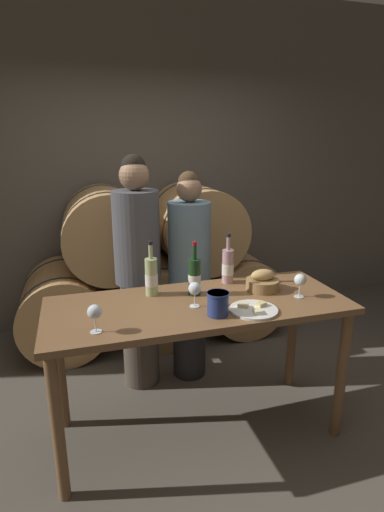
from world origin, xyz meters
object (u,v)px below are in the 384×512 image
object	(u,v)px
tasting_table	(199,320)
wine_bottle_red	(194,277)
wine_bottle_white	(151,277)
person_right	(189,277)
cheese_plate	(254,309)
person_left	(138,273)
wine_bottle_rose	(228,266)
wine_glass_center	(300,280)
wine_glass_left	(195,289)
bread_basket	(262,282)
blue_crock	(218,303)
wine_glass_far_left	(95,313)

from	to	relation	value
tasting_table	wine_bottle_red	distance (m)	0.27
wine_bottle_red	wine_bottle_white	distance (m)	0.27
person_right	cheese_plate	world-z (taller)	person_right
wine_bottle_white	cheese_plate	xyz separation A→B (m)	(0.51, -0.41, -0.11)
person_left	person_right	xyz separation A→B (m)	(0.39, -0.00, -0.07)
wine_bottle_rose	wine_glass_center	xyz separation A→B (m)	(0.33, -0.37, -0.01)
person_right	wine_glass_left	bearing A→B (deg)	-103.72
wine_bottle_white	bread_basket	bearing A→B (deg)	-9.70
blue_crock	cheese_plate	bearing A→B (deg)	-2.20
wine_glass_far_left	wine_bottle_rose	bearing A→B (deg)	28.31
tasting_table	cheese_plate	size ratio (longest dim) A/B	6.54
wine_bottle_red	wine_glass_left	bearing A→B (deg)	-106.54
wine_bottle_red	blue_crock	distance (m)	0.33
wine_bottle_red	wine_glass_far_left	bearing A→B (deg)	-151.26
blue_crock	wine_bottle_white	bearing A→B (deg)	126.18
wine_bottle_red	cheese_plate	distance (m)	0.43
wine_glass_center	wine_bottle_white	bearing A→B (deg)	161.18
wine_bottle_white	wine_glass_far_left	bearing A→B (deg)	-131.51
wine_glass_far_left	wine_glass_center	bearing A→B (deg)	5.60
wine_bottle_red	wine_glass_far_left	xyz separation A→B (m)	(-0.63, -0.34, -0.01)
person_left	wine_bottle_rose	distance (m)	0.68
wine_glass_left	wine_bottle_white	bearing A→B (deg)	129.15
wine_glass_center	tasting_table	bearing A→B (deg)	171.42
wine_bottle_white	cheese_plate	bearing A→B (deg)	-38.88
tasting_table	wine_bottle_rose	world-z (taller)	wine_bottle_rose
tasting_table	person_right	bearing A→B (deg)	78.66
wine_bottle_white	cheese_plate	distance (m)	0.66
person_right	wine_glass_far_left	size ratio (longest dim) A/B	10.87
wine_bottle_rose	blue_crock	distance (m)	0.53
cheese_plate	wine_glass_left	world-z (taller)	wine_glass_left
wine_bottle_rose	wine_glass_far_left	world-z (taller)	wine_bottle_rose
person_right	bread_basket	world-z (taller)	person_right
tasting_table	person_left	xyz separation A→B (m)	(-0.26, 0.66, 0.11)
tasting_table	wine_bottle_white	xyz separation A→B (m)	(-0.25, 0.20, 0.24)
tasting_table	bread_basket	world-z (taller)	bread_basket
wine_bottle_white	wine_bottle_rose	size ratio (longest dim) A/B	1.02
bread_basket	wine_glass_left	distance (m)	0.52
wine_bottle_red	wine_bottle_rose	bearing A→B (deg)	27.32
wine_bottle_white	person_left	bearing A→B (deg)	91.80
tasting_table	bread_basket	size ratio (longest dim) A/B	8.49
tasting_table	wine_glass_far_left	bearing A→B (deg)	-160.70
bread_basket	person_right	bearing A→B (deg)	119.38
wine_glass_far_left	bread_basket	bearing A→B (deg)	15.48
wine_bottle_rose	cheese_plate	distance (m)	0.49
tasting_table	person_left	world-z (taller)	person_left
person_right	wine_glass_center	size ratio (longest dim) A/B	10.87
wine_glass_far_left	wine_glass_center	size ratio (longest dim) A/B	1.00
bread_basket	wine_glass_left	xyz separation A→B (m)	(-0.50, -0.13, 0.06)
bread_basket	wine_glass_far_left	distance (m)	1.11
wine_glass_center	wine_glass_far_left	bearing A→B (deg)	-174.40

